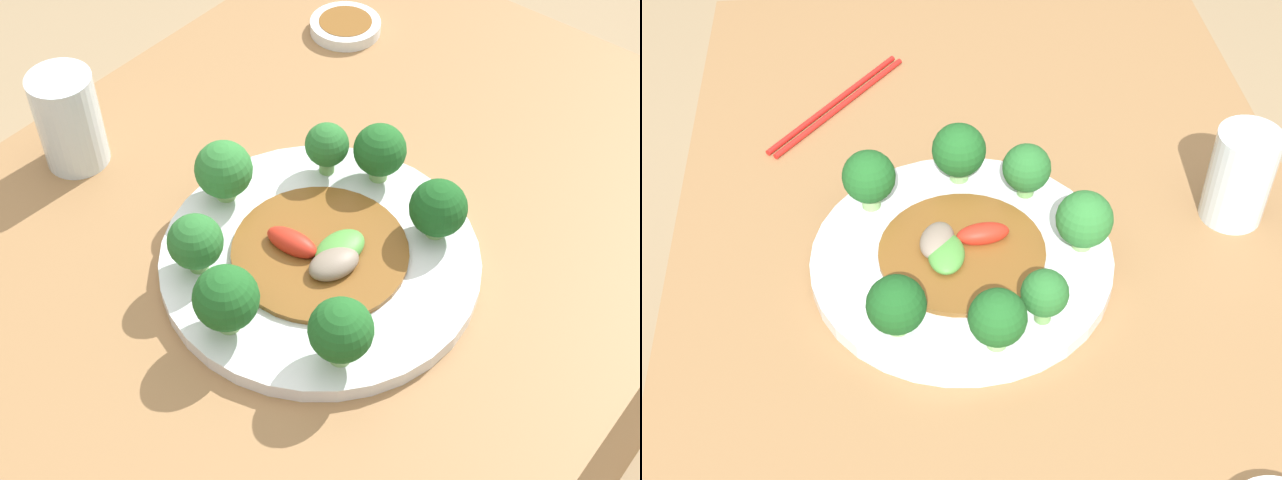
# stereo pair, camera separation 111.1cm
# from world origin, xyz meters

# --- Properties ---
(table) EXTENTS (1.08, 0.70, 0.71)m
(table) POSITION_xyz_m (0.00, 0.00, 0.36)
(table) COLOR olive
(table) RESTS_ON ground_plane
(plate) EXTENTS (0.31, 0.31, 0.02)m
(plate) POSITION_xyz_m (0.03, -0.04, 0.72)
(plate) COLOR silver
(plate) RESTS_ON table
(broccoli_southwest) EXTENTS (0.06, 0.06, 0.07)m
(broccoli_southwest) POSITION_xyz_m (-0.06, -0.13, 0.77)
(broccoli_southwest) COLOR #89B76B
(broccoli_southwest) RESTS_ON plate
(broccoli_west) EXTENTS (0.06, 0.06, 0.07)m
(broccoli_west) POSITION_xyz_m (-0.09, -0.03, 0.77)
(broccoli_west) COLOR #89B76B
(broccoli_west) RESTS_ON plate
(broccoli_east) EXTENTS (0.05, 0.05, 0.07)m
(broccoli_east) POSITION_xyz_m (0.15, -0.02, 0.77)
(broccoli_east) COLOR #89B76B
(broccoli_east) RESTS_ON plate
(broccoli_northwest) EXTENTS (0.05, 0.05, 0.06)m
(broccoli_northwest) POSITION_xyz_m (-0.06, 0.04, 0.77)
(broccoli_northwest) COLOR #70A356
(broccoli_northwest) RESTS_ON plate
(broccoli_northeast) EXTENTS (0.05, 0.05, 0.06)m
(broccoli_northeast) POSITION_xyz_m (0.12, 0.03, 0.77)
(broccoli_northeast) COLOR #70A356
(broccoli_northeast) RESTS_ON plate
(broccoli_southeast) EXTENTS (0.06, 0.06, 0.06)m
(broccoli_southeast) POSITION_xyz_m (0.12, -0.11, 0.76)
(broccoli_southeast) COLOR #89B76B
(broccoli_southeast) RESTS_ON plate
(broccoli_north) EXTENTS (0.06, 0.06, 0.07)m
(broccoli_north) POSITION_xyz_m (0.03, 0.08, 0.77)
(broccoli_north) COLOR #89B76B
(broccoli_north) RESTS_ON plate
(stirfry_center) EXTENTS (0.17, 0.17, 0.02)m
(stirfry_center) POSITION_xyz_m (0.03, -0.05, 0.74)
(stirfry_center) COLOR brown
(stirfry_center) RESTS_ON plate
(drinking_glass) EXTENTS (0.07, 0.07, 0.11)m
(drinking_glass) POSITION_xyz_m (-0.02, 0.26, 0.77)
(drinking_glass) COLOR silver
(drinking_glass) RESTS_ON table
(chopsticks) EXTENTS (0.20, 0.17, 0.01)m
(chopsticks) POSITION_xyz_m (-0.26, -0.17, 0.72)
(chopsticks) COLOR red
(chopsticks) RESTS_ON table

